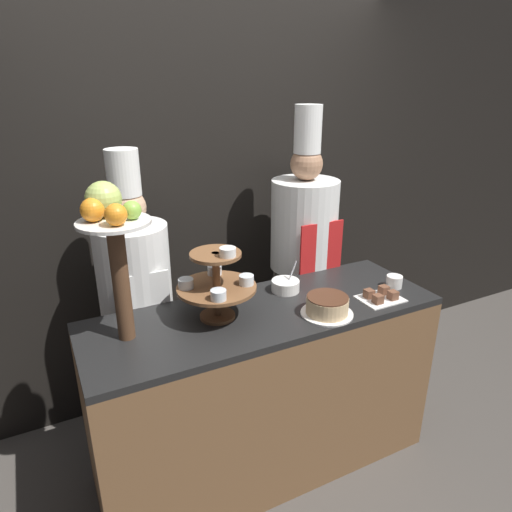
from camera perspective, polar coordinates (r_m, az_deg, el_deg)
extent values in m
plane|color=#47423D|center=(2.66, 4.40, -28.11)|extent=(14.00, 14.00, 0.00)
cube|color=black|center=(2.85, -7.06, 8.71)|extent=(10.00, 0.06, 2.80)
cube|color=brown|center=(2.52, 1.07, -16.72)|extent=(1.77, 0.60, 0.92)
cube|color=black|center=(2.26, 1.15, -7.15)|extent=(1.77, 0.60, 0.03)
cylinder|color=brown|center=(2.19, -4.82, -7.45)|extent=(0.17, 0.17, 0.02)
cylinder|color=brown|center=(2.12, -4.95, -3.74)|extent=(0.04, 0.04, 0.33)
cylinder|color=brown|center=(2.13, -4.94, -3.96)|extent=(0.37, 0.37, 0.02)
cylinder|color=brown|center=(2.06, -5.09, 0.20)|extent=(0.24, 0.24, 0.02)
cylinder|color=silver|center=(1.99, -4.72, -4.87)|extent=(0.07, 0.07, 0.04)
cylinder|color=beige|center=(1.99, -4.71, -5.04)|extent=(0.06, 0.06, 0.03)
cylinder|color=silver|center=(2.12, -1.21, -3.00)|extent=(0.07, 0.07, 0.04)
cylinder|color=gold|center=(2.13, -1.21, -3.16)|extent=(0.06, 0.06, 0.03)
cylinder|color=silver|center=(2.24, -5.19, -1.74)|extent=(0.07, 0.07, 0.04)
cylinder|color=green|center=(2.24, -5.19, -1.90)|extent=(0.06, 0.06, 0.03)
cylinder|color=silver|center=(2.11, -8.75, -3.41)|extent=(0.07, 0.07, 0.04)
cylinder|color=red|center=(2.11, -8.74, -3.58)|extent=(0.06, 0.06, 0.03)
cylinder|color=white|center=(2.01, -3.56, 0.50)|extent=(0.07, 0.07, 0.04)
cylinder|color=brown|center=(1.99, -16.52, -3.29)|extent=(0.07, 0.07, 0.52)
cylinder|color=white|center=(1.90, -17.36, 4.04)|extent=(0.30, 0.30, 0.01)
sphere|color=#84B742|center=(1.89, -15.26, 5.55)|extent=(0.08, 0.08, 0.08)
sphere|color=#ADC160|center=(1.95, -18.54, 6.75)|extent=(0.15, 0.15, 0.15)
sphere|color=orange|center=(1.90, -19.76, 5.44)|extent=(0.10, 0.10, 0.10)
sphere|color=orange|center=(1.82, -17.12, 4.95)|extent=(0.09, 0.09, 0.09)
cylinder|color=white|center=(2.24, 8.83, -7.10)|extent=(0.25, 0.25, 0.01)
cylinder|color=#E0BC89|center=(2.22, 8.90, -6.10)|extent=(0.20, 0.20, 0.08)
cylinder|color=#472819|center=(2.20, 8.96, -5.10)|extent=(0.20, 0.20, 0.01)
cylinder|color=white|center=(2.59, 16.90, -3.08)|extent=(0.09, 0.09, 0.07)
cube|color=white|center=(2.44, 15.28, -5.18)|extent=(0.22, 0.17, 0.01)
cube|color=brown|center=(2.38, 14.99, -5.22)|extent=(0.04, 0.04, 0.04)
cube|color=brown|center=(2.44, 16.73, -4.71)|extent=(0.04, 0.04, 0.04)
cube|color=brown|center=(2.42, 13.93, -4.59)|extent=(0.04, 0.04, 0.04)
cube|color=brown|center=(2.48, 15.67, -4.11)|extent=(0.04, 0.04, 0.04)
cylinder|color=white|center=(2.44, 3.70, -3.72)|extent=(0.15, 0.15, 0.06)
cylinder|color=#BCBCC1|center=(2.43, 4.58, -1.92)|extent=(0.05, 0.01, 0.11)
cube|color=#28282D|center=(2.79, -13.70, -14.64)|extent=(0.29, 0.16, 0.81)
cylinder|color=white|center=(2.47, -15.03, -2.06)|extent=(0.38, 0.38, 0.52)
cube|color=white|center=(2.35, -13.82, -5.95)|extent=(0.27, 0.01, 0.33)
sphere|color=tan|center=(2.36, -15.84, 5.86)|extent=(0.19, 0.19, 0.19)
cylinder|color=white|center=(2.32, -16.28, 10.00)|extent=(0.16, 0.16, 0.22)
cube|color=#38332D|center=(3.10, 5.51, -9.06)|extent=(0.31, 0.17, 0.91)
cylinder|color=white|center=(2.80, 6.03, 3.90)|extent=(0.41, 0.41, 0.55)
cube|color=red|center=(2.69, 8.15, 0.55)|extent=(0.28, 0.01, 0.35)
sphere|color=#A37556|center=(2.71, 6.34, 11.36)|extent=(0.19, 0.19, 0.19)
cylinder|color=white|center=(2.69, 6.51, 15.48)|extent=(0.16, 0.16, 0.27)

